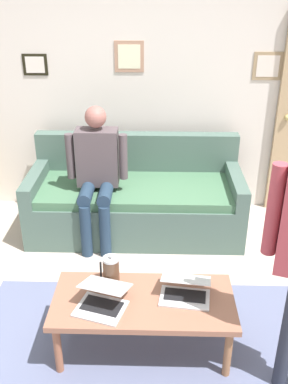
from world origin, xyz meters
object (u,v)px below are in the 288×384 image
laptop_left (185,291)px  laptop_center (102,300)px  couch (136,200)px  person_seated (97,169)px  french_press (111,271)px  coffee_table (143,305)px

laptop_left → laptop_center: size_ratio=0.90×
couch → person_seated: size_ratio=1.57×
french_press → person_seated: 1.26m
laptop_center → person_seated: 1.48m
laptop_left → person_seated: size_ratio=0.27×
coffee_table → person_seated: size_ratio=0.92×
coffee_table → laptop_left: laptop_left is taller
coffee_table → french_press: french_press is taller
coffee_table → laptop_center: 0.28m
laptop_left → coffee_table: bearing=8.1°
laptop_center → french_press: 0.24m
couch → laptop_center: 1.68m
laptop_center → laptop_left: bearing=-167.9°
laptop_center → french_press: size_ratio=1.64×
couch → coffee_table: bearing=94.4°
french_press → person_seated: person_seated is taller
coffee_table → french_press: size_ratio=4.97×
couch → laptop_left: (-0.39, 1.56, 0.15)m
french_press → person_seated: size_ratio=0.19×
laptop_left → french_press: (0.49, -0.12, 0.06)m
couch → laptop_left: size_ratio=5.75×
laptop_center → person_seated: bearing=-82.1°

